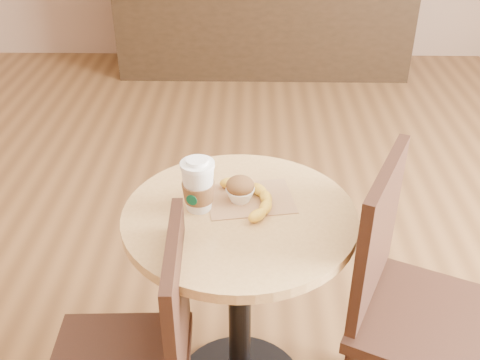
{
  "coord_description": "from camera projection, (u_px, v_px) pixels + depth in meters",
  "views": [
    {
      "loc": [
        -0.09,
        -1.17,
        1.64
      ],
      "look_at": [
        -0.12,
        0.13,
        0.83
      ],
      "focal_mm": 42.0,
      "sensor_mm": 36.0,
      "label": 1
    }
  ],
  "objects": [
    {
      "name": "chair_left",
      "position": [
        140.0,
        357.0,
        1.47
      ],
      "size": [
        0.39,
        0.39,
        0.85
      ],
      "rotation": [
        0.0,
        0.0,
        -1.53
      ],
      "color": "#311A11",
      "rests_on": "ground"
    },
    {
      "name": "coffee_cup",
      "position": [
        198.0,
        187.0,
        1.52
      ],
      "size": [
        0.09,
        0.1,
        0.15
      ],
      "rotation": [
        0.0,
        0.0,
        -0.33
      ],
      "color": "silver",
      "rests_on": "cafe_table"
    },
    {
      "name": "cafe_table",
      "position": [
        240.0,
        278.0,
        1.67
      ],
      "size": [
        0.65,
        0.65,
        0.75
      ],
      "color": "black",
      "rests_on": "ground"
    },
    {
      "name": "chair_right",
      "position": [
        410.0,
        302.0,
        1.59
      ],
      "size": [
        0.54,
        0.54,
        0.92
      ],
      "rotation": [
        0.0,
        0.0,
        1.14
      ],
      "color": "#311A11",
      "rests_on": "ground"
    },
    {
      "name": "kraft_bag",
      "position": [
        250.0,
        199.0,
        1.59
      ],
      "size": [
        0.27,
        0.22,
        0.0
      ],
      "primitive_type": "cube",
      "rotation": [
        0.0,
        0.0,
        0.17
      ],
      "color": "#A87951",
      "rests_on": "cafe_table"
    },
    {
      "name": "banana",
      "position": [
        248.0,
        199.0,
        1.56
      ],
      "size": [
        0.23,
        0.27,
        0.03
      ],
      "primitive_type": null,
      "rotation": [
        0.0,
        0.0,
        0.37
      ],
      "color": "yellow",
      "rests_on": "kraft_bag"
    },
    {
      "name": "service_counter",
      "position": [
        264.0,
        3.0,
        4.27
      ],
      "size": [
        2.3,
        0.65,
        1.04
      ],
      "color": "black",
      "rests_on": "ground"
    },
    {
      "name": "muffin",
      "position": [
        240.0,
        189.0,
        1.57
      ],
      "size": [
        0.08,
        0.08,
        0.07
      ],
      "color": "white",
      "rests_on": "kraft_bag"
    }
  ]
}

